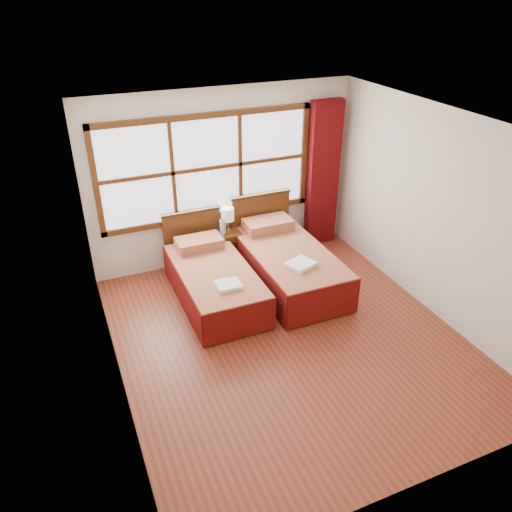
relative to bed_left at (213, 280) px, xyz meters
name	(u,v)px	position (x,y,z in m)	size (l,w,h in m)	color
floor	(288,338)	(0.55, -1.20, -0.28)	(4.50, 4.50, 0.00)	brown
ceiling	(297,127)	(0.55, -1.20, 2.32)	(4.50, 4.50, 0.00)	white
wall_back	(223,178)	(0.55, 1.05, 1.02)	(4.00, 4.00, 0.00)	silver
wall_left	(106,283)	(-1.45, -1.20, 1.02)	(4.50, 4.50, 0.00)	silver
wall_right	(437,215)	(2.55, -1.20, 1.02)	(4.50, 4.50, 0.00)	silver
window	(207,168)	(0.30, 1.01, 1.22)	(3.16, 0.06, 1.56)	white
curtain	(323,175)	(2.15, 0.91, 0.89)	(0.50, 0.16, 2.30)	#5D090B
bed_left	(213,280)	(0.00, 0.00, 0.00)	(0.96, 1.98, 0.92)	#3B210C
bed_right	(287,263)	(1.10, 0.00, 0.03)	(1.05, 2.07, 1.01)	#3B210C
nightstand	(227,248)	(0.48, 0.80, -0.01)	(0.41, 0.41, 0.55)	#502A11
towels_left	(229,285)	(0.03, -0.54, 0.23)	(0.32, 0.28, 0.05)	white
towels_right	(301,264)	(1.05, -0.51, 0.29)	(0.42, 0.40, 0.05)	white
lamp	(228,215)	(0.52, 0.82, 0.53)	(0.19, 0.19, 0.37)	gold
bottle_near	(222,227)	(0.41, 0.76, 0.38)	(0.07, 0.07, 0.25)	silver
bottle_far	(224,226)	(0.45, 0.80, 0.37)	(0.06, 0.06, 0.23)	silver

